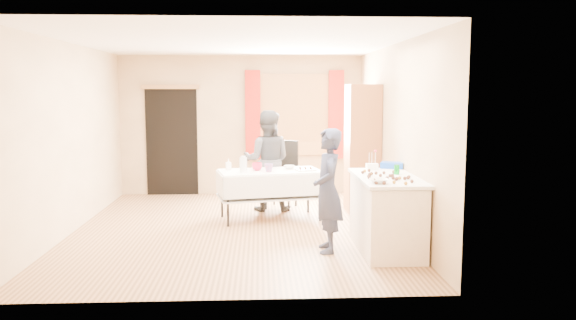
{
  "coord_description": "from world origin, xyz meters",
  "views": [
    {
      "loc": [
        0.34,
        -7.82,
        1.94
      ],
      "look_at": [
        0.74,
        0.0,
        0.98
      ],
      "focal_mm": 35.0,
      "sensor_mm": 36.0,
      "label": 1
    }
  ],
  "objects": [
    {
      "name": "doorway",
      "position": [
        -1.3,
        2.73,
        1.0
      ],
      "size": [
        0.95,
        0.04,
        2.0
      ],
      "primitive_type": "cube",
      "color": "black",
      "rests_on": "floor"
    },
    {
      "name": "pastry_tray",
      "position": [
        1.03,
        0.54,
        0.76
      ],
      "size": [
        0.33,
        0.27,
        0.02
      ],
      "primitive_type": "cube",
      "rotation": [
        0.0,
        0.0,
        0.29
      ],
      "color": "white",
      "rests_on": "party_table"
    },
    {
      "name": "curtain_left",
      "position": [
        0.22,
        2.67,
        1.5
      ],
      "size": [
        0.28,
        0.06,
        1.65
      ],
      "primitive_type": "cube",
      "color": "#AE1C11",
      "rests_on": "wall_back"
    },
    {
      "name": "floor",
      "position": [
        0.0,
        0.0,
        -0.01
      ],
      "size": [
        4.5,
        5.5,
        0.02
      ],
      "primitive_type": "cube",
      "color": "#9E7047",
      "rests_on": "ground"
    },
    {
      "name": "door_lintel",
      "position": [
        -1.3,
        2.7,
        2.02
      ],
      "size": [
        1.05,
        0.06,
        0.08
      ],
      "primitive_type": "cube",
      "color": "olive",
      "rests_on": "wall_back"
    },
    {
      "name": "bottle",
      "position": [
        -0.13,
        0.66,
        0.84
      ],
      "size": [
        0.11,
        0.11,
        0.17
      ],
      "primitive_type": "imported",
      "rotation": [
        0.0,
        0.0,
        0.22
      ],
      "color": "white",
      "rests_on": "party_table"
    },
    {
      "name": "blue_basket",
      "position": [
        2.13,
        -0.42,
        0.95
      ],
      "size": [
        0.35,
        0.29,
        0.08
      ],
      "primitive_type": "cube",
      "rotation": [
        0.0,
        0.0,
        -0.37
      ],
      "color": "blue",
      "rests_on": "counter"
    },
    {
      "name": "cup_rainbow",
      "position": [
        0.48,
        0.42,
        0.81
      ],
      "size": [
        0.16,
        0.16,
        0.12
      ],
      "primitive_type": "imported",
      "rotation": [
        0.0,
        0.0,
        -0.09
      ],
      "color": "red",
      "rests_on": "party_table"
    },
    {
      "name": "soda_can",
      "position": [
        2.05,
        -0.99,
        0.97
      ],
      "size": [
        0.07,
        0.07,
        0.12
      ],
      "primitive_type": "cylinder",
      "rotation": [
        0.0,
        0.0,
        0.04
      ],
      "color": "#088F20",
      "rests_on": "counter"
    },
    {
      "name": "ceiling",
      "position": [
        0.0,
        0.0,
        2.61
      ],
      "size": [
        4.5,
        5.5,
        0.02
      ],
      "primitive_type": "cube",
      "color": "white",
      "rests_on": "floor"
    },
    {
      "name": "small_bowl",
      "position": [
        0.8,
        0.74,
        0.78
      ],
      "size": [
        0.2,
        0.2,
        0.05
      ],
      "primitive_type": "imported",
      "rotation": [
        0.0,
        0.0,
        -0.1
      ],
      "color": "white",
      "rests_on": "party_table"
    },
    {
      "name": "counter",
      "position": [
        1.89,
        -1.13,
        0.45
      ],
      "size": [
        0.72,
        1.52,
        0.91
      ],
      "color": "beige",
      "rests_on": "floor"
    },
    {
      "name": "wall_left",
      "position": [
        -2.26,
        0.0,
        1.3
      ],
      "size": [
        0.02,
        5.5,
        2.6
      ],
      "primitive_type": "cube",
      "color": "tan",
      "rests_on": "floor"
    },
    {
      "name": "wall_front",
      "position": [
        0.0,
        -2.76,
        1.3
      ],
      "size": [
        4.5,
        0.02,
        2.6
      ],
      "primitive_type": "cube",
      "color": "tan",
      "rests_on": "floor"
    },
    {
      "name": "party_table",
      "position": [
        0.5,
        0.58,
        0.45
      ],
      "size": [
        1.68,
        1.09,
        0.75
      ],
      "rotation": [
        0.0,
        0.0,
        0.2
      ],
      "color": "black",
      "rests_on": "floor"
    },
    {
      "name": "wall_back",
      "position": [
        0.0,
        2.76,
        1.3
      ],
      "size": [
        4.5,
        0.02,
        2.6
      ],
      "primitive_type": "cube",
      "color": "tan",
      "rests_on": "floor"
    },
    {
      "name": "cake_balls",
      "position": [
        1.86,
        -1.26,
        0.93
      ],
      "size": [
        0.52,
        1.06,
        0.04
      ],
      "color": "#3F2314",
      "rests_on": "counter"
    },
    {
      "name": "cup_red",
      "position": [
        0.3,
        0.57,
        0.81
      ],
      "size": [
        0.28,
        0.28,
        0.12
      ],
      "primitive_type": "imported",
      "rotation": [
        0.0,
        0.0,
        0.54
      ],
      "color": "red",
      "rests_on": "party_table"
    },
    {
      "name": "pitcher",
      "position": [
        0.1,
        0.4,
        0.86
      ],
      "size": [
        0.15,
        0.15,
        0.22
      ],
      "primitive_type": "cylinder",
      "rotation": [
        0.0,
        0.0,
        0.49
      ],
      "color": "silver",
      "rests_on": "party_table"
    },
    {
      "name": "cabinet",
      "position": [
        1.99,
        1.06,
        1.02
      ],
      "size": [
        0.5,
        0.6,
        2.05
      ],
      "primitive_type": "cube",
      "color": "brown",
      "rests_on": "floor"
    },
    {
      "name": "wall_right",
      "position": [
        2.26,
        0.0,
        1.3
      ],
      "size": [
        0.02,
        5.5,
        2.6
      ],
      "primitive_type": "cube",
      "color": "tan",
      "rests_on": "floor"
    },
    {
      "name": "foam_block",
      "position": [
        1.83,
        -0.54,
        0.95
      ],
      "size": [
        0.15,
        0.11,
        0.08
      ],
      "primitive_type": "cube",
      "rotation": [
        0.0,
        0.0,
        0.04
      ],
      "color": "white",
      "rests_on": "counter"
    },
    {
      "name": "window_pane",
      "position": [
        1.0,
        2.71,
        1.5
      ],
      "size": [
        1.2,
        0.02,
        1.4
      ],
      "primitive_type": "cube",
      "color": "white",
      "rests_on": "wall_back"
    },
    {
      "name": "chair",
      "position": [
        0.71,
        1.43,
        0.33
      ],
      "size": [
        0.59,
        0.59,
        1.12
      ],
      "rotation": [
        0.0,
        0.0,
        -0.37
      ],
      "color": "black",
      "rests_on": "floor"
    },
    {
      "name": "curtain_right",
      "position": [
        1.78,
        2.67,
        1.5
      ],
      "size": [
        0.28,
        0.06,
        1.65
      ],
      "primitive_type": "cube",
      "color": "#AE1C11",
      "rests_on": "wall_back"
    },
    {
      "name": "woman",
      "position": [
        0.46,
        1.24,
        0.82
      ],
      "size": [
        0.93,
        0.8,
        1.63
      ],
      "primitive_type": "imported",
      "rotation": [
        0.0,
        0.0,
        3.03
      ],
      "color": "black",
      "rests_on": "floor"
    },
    {
      "name": "window_frame",
      "position": [
        1.0,
        2.72,
        1.5
      ],
      "size": [
        1.32,
        0.06,
        1.52
      ],
      "primitive_type": "cube",
      "color": "olive",
      "rests_on": "wall_back"
    },
    {
      "name": "mixing_bowl",
      "position": [
        1.68,
        -1.65,
        0.94
      ],
      "size": [
        0.25,
        0.25,
        0.05
      ],
      "primitive_type": "imported",
      "rotation": [
        0.0,
        0.0,
        -0.08
      ],
      "color": "white",
      "rests_on": "counter"
    },
    {
      "name": "girl",
      "position": [
        1.16,
        -1.19,
        0.75
      ],
      "size": [
        0.56,
        0.37,
        1.5
      ],
      "primitive_type": "imported",
      "rotation": [
        0.0,
        0.0,
        -1.56
      ],
      "color": "#222742",
      "rests_on": "floor"
    }
  ]
}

